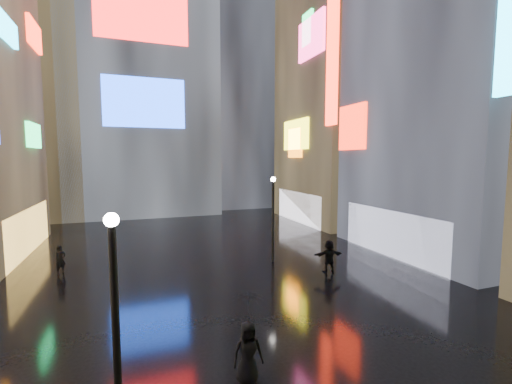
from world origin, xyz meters
TOP-DOWN VIEW (x-y plane):
  - ground at (0.00, 20.00)m, footprint 140.00×140.00m
  - building_right_mid at (15.98, 17.01)m, footprint 10.28×13.70m
  - building_right_far at (15.98, 30.00)m, footprint 10.28×12.00m
  - tower_main at (-3.00, 43.97)m, footprint 16.00×14.20m
  - tower_flank_right at (9.00, 46.00)m, footprint 12.00×12.00m
  - tower_flank_left at (-14.00, 42.00)m, footprint 10.00×10.00m
  - lamp_near at (-4.90, 7.03)m, footprint 0.30×0.30m
  - lamp_far at (3.50, 18.59)m, footprint 0.30×0.30m
  - pedestrian_4 at (-1.59, 8.29)m, footprint 0.89×0.61m
  - pedestrian_5 at (5.65, 15.68)m, footprint 1.72×0.72m
  - pedestrian_6 at (-8.28, 20.44)m, footprint 0.68×0.66m
  - umbrella_2 at (-1.59, 8.29)m, footprint 1.30×1.30m

SIDE VIEW (x-z plane):
  - ground at x=0.00m, z-range 0.00..0.00m
  - pedestrian_6 at x=-8.28m, z-range 0.00..1.58m
  - pedestrian_4 at x=-1.59m, z-range 0.00..1.76m
  - pedestrian_5 at x=5.65m, z-range 0.00..1.81m
  - umbrella_2 at x=-1.59m, z-range 1.76..2.59m
  - lamp_near at x=-4.90m, z-range 0.34..5.54m
  - lamp_far at x=3.50m, z-range 0.34..5.54m
  - tower_flank_left at x=-14.00m, z-range 0.00..26.00m
  - building_right_far at x=15.98m, z-range -0.02..27.98m
  - building_right_mid at x=15.98m, z-range -0.01..29.99m
  - tower_flank_right at x=9.00m, z-range 0.00..34.00m
  - tower_main at x=-3.00m, z-range 0.01..42.01m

